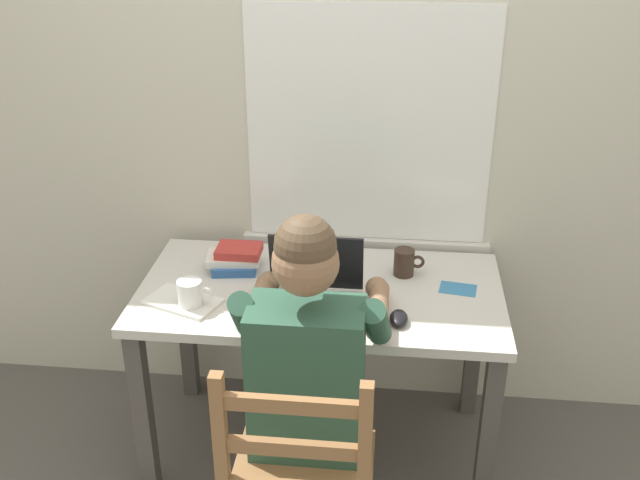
{
  "coord_description": "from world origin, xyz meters",
  "views": [
    {
      "loc": [
        0.25,
        -2.32,
        2.07
      ],
      "look_at": [
        0.0,
        -0.05,
        0.95
      ],
      "focal_mm": 41.83,
      "sensor_mm": 36.0,
      "label": 1
    }
  ],
  "objects_px": {
    "coffee_mug_dark": "(405,262)",
    "landscape_photo_print": "(458,289)",
    "coffee_mug_white": "(191,294)",
    "laptop": "(314,291)",
    "seated_person": "(311,366)",
    "desk": "(320,314)",
    "computer_mouse": "(399,318)",
    "book_stack_main": "(236,258)"
  },
  "relations": [
    {
      "from": "coffee_mug_dark",
      "to": "landscape_photo_print",
      "type": "distance_m",
      "value": 0.22
    },
    {
      "from": "coffee_mug_white",
      "to": "laptop",
      "type": "bearing_deg",
      "value": 8.33
    },
    {
      "from": "coffee_mug_dark",
      "to": "seated_person",
      "type": "bearing_deg",
      "value": -117.24
    },
    {
      "from": "desk",
      "to": "seated_person",
      "type": "xyz_separation_m",
      "value": [
        0.01,
        -0.42,
        0.07
      ]
    },
    {
      "from": "computer_mouse",
      "to": "coffee_mug_white",
      "type": "height_order",
      "value": "coffee_mug_white"
    },
    {
      "from": "laptop",
      "to": "coffee_mug_white",
      "type": "height_order",
      "value": "laptop"
    },
    {
      "from": "laptop",
      "to": "computer_mouse",
      "type": "bearing_deg",
      "value": -15.63
    },
    {
      "from": "book_stack_main",
      "to": "laptop",
      "type": "bearing_deg",
      "value": -35.79
    },
    {
      "from": "coffee_mug_dark",
      "to": "coffee_mug_white",
      "type": "bearing_deg",
      "value": -156.63
    },
    {
      "from": "seated_person",
      "to": "computer_mouse",
      "type": "height_order",
      "value": "seated_person"
    },
    {
      "from": "coffee_mug_dark",
      "to": "book_stack_main",
      "type": "distance_m",
      "value": 0.63
    },
    {
      "from": "coffee_mug_dark",
      "to": "book_stack_main",
      "type": "relative_size",
      "value": 0.54
    },
    {
      "from": "seated_person",
      "to": "coffee_mug_dark",
      "type": "relative_size",
      "value": 10.97
    },
    {
      "from": "coffee_mug_white",
      "to": "book_stack_main",
      "type": "distance_m",
      "value": 0.31
    },
    {
      "from": "computer_mouse",
      "to": "landscape_photo_print",
      "type": "bearing_deg",
      "value": 49.59
    },
    {
      "from": "computer_mouse",
      "to": "coffee_mug_dark",
      "type": "relative_size",
      "value": 0.88
    },
    {
      "from": "laptop",
      "to": "book_stack_main",
      "type": "height_order",
      "value": "laptop"
    },
    {
      "from": "seated_person",
      "to": "landscape_photo_print",
      "type": "distance_m",
      "value": 0.67
    },
    {
      "from": "book_stack_main",
      "to": "seated_person",
      "type": "bearing_deg",
      "value": -56.91
    },
    {
      "from": "desk",
      "to": "coffee_mug_white",
      "type": "relative_size",
      "value": 10.63
    },
    {
      "from": "desk",
      "to": "computer_mouse",
      "type": "height_order",
      "value": "computer_mouse"
    },
    {
      "from": "desk",
      "to": "seated_person",
      "type": "height_order",
      "value": "seated_person"
    },
    {
      "from": "coffee_mug_white",
      "to": "coffee_mug_dark",
      "type": "xyz_separation_m",
      "value": [
        0.73,
        0.31,
        -0.0
      ]
    },
    {
      "from": "book_stack_main",
      "to": "coffee_mug_dark",
      "type": "bearing_deg",
      "value": 1.87
    },
    {
      "from": "desk",
      "to": "seated_person",
      "type": "distance_m",
      "value": 0.42
    },
    {
      "from": "seated_person",
      "to": "laptop",
      "type": "bearing_deg",
      "value": 94.8
    },
    {
      "from": "coffee_mug_white",
      "to": "coffee_mug_dark",
      "type": "relative_size",
      "value": 1.08
    },
    {
      "from": "computer_mouse",
      "to": "book_stack_main",
      "type": "relative_size",
      "value": 0.48
    },
    {
      "from": "laptop",
      "to": "coffee_mug_white",
      "type": "xyz_separation_m",
      "value": [
        -0.42,
        -0.06,
        -0.0
      ]
    },
    {
      "from": "seated_person",
      "to": "book_stack_main",
      "type": "distance_m",
      "value": 0.64
    },
    {
      "from": "seated_person",
      "to": "coffee_mug_white",
      "type": "relative_size",
      "value": 10.15
    },
    {
      "from": "seated_person",
      "to": "computer_mouse",
      "type": "bearing_deg",
      "value": 39.11
    },
    {
      "from": "laptop",
      "to": "landscape_photo_print",
      "type": "distance_m",
      "value": 0.53
    },
    {
      "from": "computer_mouse",
      "to": "book_stack_main",
      "type": "height_order",
      "value": "book_stack_main"
    },
    {
      "from": "coffee_mug_white",
      "to": "book_stack_main",
      "type": "bearing_deg",
      "value": 72.29
    },
    {
      "from": "seated_person",
      "to": "laptop",
      "type": "relative_size",
      "value": 3.79
    },
    {
      "from": "desk",
      "to": "coffee_mug_white",
      "type": "distance_m",
      "value": 0.49
    },
    {
      "from": "book_stack_main",
      "to": "computer_mouse",
      "type": "bearing_deg",
      "value": -27.04
    },
    {
      "from": "coffee_mug_white",
      "to": "desk",
      "type": "bearing_deg",
      "value": 22.37
    },
    {
      "from": "desk",
      "to": "laptop",
      "type": "height_order",
      "value": "laptop"
    },
    {
      "from": "desk",
      "to": "seated_person",
      "type": "bearing_deg",
      "value": -88.03
    },
    {
      "from": "seated_person",
      "to": "coffee_mug_white",
      "type": "distance_m",
      "value": 0.51
    }
  ]
}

